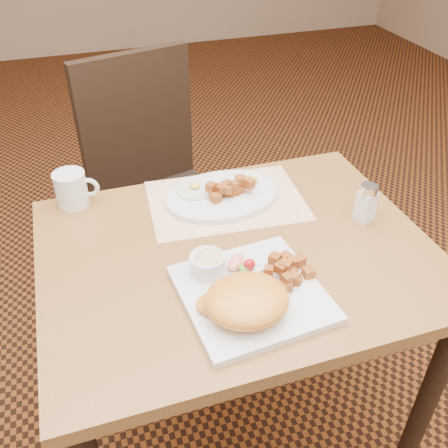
% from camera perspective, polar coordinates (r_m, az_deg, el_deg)
% --- Properties ---
extents(ground, '(8.00, 8.00, 0.00)m').
position_cam_1_polar(ground, '(1.73, 1.13, -22.35)').
color(ground, black).
rests_on(ground, ground).
extents(table, '(0.90, 0.70, 0.75)m').
position_cam_1_polar(table, '(1.23, 1.48, -6.79)').
color(table, '#95612E').
rests_on(table, ground).
extents(chair_far, '(0.52, 0.52, 0.97)m').
position_cam_1_polar(chair_far, '(1.82, -7.89, 4.93)').
color(chair_far, black).
rests_on(chair_far, ground).
extents(placemat, '(0.42, 0.31, 0.00)m').
position_cam_1_polar(placemat, '(1.32, 0.23, 2.70)').
color(placemat, white).
rests_on(placemat, table).
extents(plate_square, '(0.30, 0.30, 0.02)m').
position_cam_1_polar(plate_square, '(1.04, 3.19, -7.95)').
color(plate_square, silver).
rests_on(plate_square, table).
extents(plate_oval, '(0.33, 0.26, 0.02)m').
position_cam_1_polar(plate_oval, '(1.32, -0.16, 3.27)').
color(plate_oval, silver).
rests_on(plate_oval, placemat).
extents(hollandaise_mound, '(0.18, 0.15, 0.06)m').
position_cam_1_polar(hollandaise_mound, '(0.97, 2.52, -8.77)').
color(hollandaise_mound, orange).
rests_on(hollandaise_mound, plate_square).
extents(ramekin, '(0.08, 0.08, 0.04)m').
position_cam_1_polar(ramekin, '(1.06, -1.90, -4.53)').
color(ramekin, silver).
rests_on(ramekin, plate_square).
extents(garnish_sq, '(0.07, 0.07, 0.03)m').
position_cam_1_polar(garnish_sq, '(1.08, 1.97, -4.50)').
color(garnish_sq, '#387223').
rests_on(garnish_sq, plate_square).
extents(fried_egg, '(0.10, 0.10, 0.02)m').
position_cam_1_polar(fried_egg, '(1.32, -3.32, 3.96)').
color(fried_egg, white).
rests_on(fried_egg, plate_oval).
extents(garnish_ov, '(0.06, 0.05, 0.02)m').
position_cam_1_polar(garnish_ov, '(1.36, 2.83, 5.14)').
color(garnish_ov, '#387223').
rests_on(garnish_ov, plate_oval).
extents(salt_shaker, '(0.05, 0.05, 0.10)m').
position_cam_1_polar(salt_shaker, '(1.27, 15.96, 2.40)').
color(salt_shaker, white).
rests_on(salt_shaker, table).
extents(coffee_mug, '(0.11, 0.08, 0.09)m').
position_cam_1_polar(coffee_mug, '(1.34, -16.97, 3.86)').
color(coffee_mug, silver).
rests_on(coffee_mug, table).
extents(home_fries_sq, '(0.11, 0.11, 0.04)m').
position_cam_1_polar(home_fries_sq, '(1.06, 7.25, -5.31)').
color(home_fries_sq, '#A9541B').
rests_on(home_fries_sq, plate_square).
extents(home_fries_ov, '(0.13, 0.08, 0.04)m').
position_cam_1_polar(home_fries_ov, '(1.30, 0.65, 4.14)').
color(home_fries_ov, '#A9541B').
rests_on(home_fries_ov, plate_oval).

